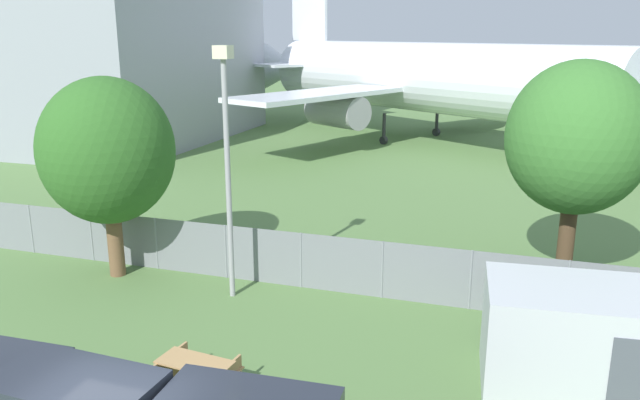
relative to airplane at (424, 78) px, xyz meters
The scene contains 8 objects.
hangar_building 29.18m from the airplane, 169.62° to the right, with size 28.90×20.01×15.52m.
perimeter_fence 27.96m from the airplane, 88.62° to the right, with size 56.07×0.07×1.76m.
airplane is the anchor object (origin of this frame).
portable_cabin 32.52m from the airplane, 74.81° to the right, with size 4.48×2.92×2.38m.
picnic_bench_near_cabin 34.19m from the airplane, 89.24° to the right, with size 1.78×1.56×0.76m.
tree_near_hangar 29.09m from the airplane, 100.61° to the right, with size 4.16×4.16×6.39m.
tree_left_of_cabin 26.32m from the airplane, 71.44° to the right, with size 4.16×4.16×6.92m.
light_mast 28.97m from the airplane, 92.13° to the right, with size 0.44×0.44×7.31m.
Camera 1 is at (6.10, -7.28, 7.66)m, focal length 35.00 mm.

